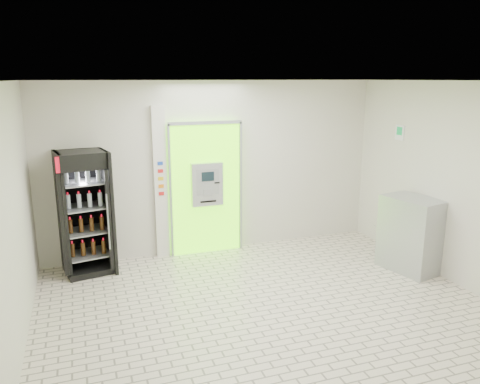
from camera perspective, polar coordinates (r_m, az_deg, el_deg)
name	(u,v)px	position (r m, az deg, el deg)	size (l,w,h in m)	color
ground	(268,310)	(6.49, 3.45, -14.15)	(6.00, 6.00, 0.00)	beige
room_shell	(270,176)	(5.86, 3.71, 1.98)	(6.00, 6.00, 6.00)	beige
atm_assembly	(206,188)	(8.18, -4.21, 0.54)	(1.30, 0.24, 2.33)	#6CFF0C
pillar	(160,183)	(8.03, -9.67, 1.07)	(0.22, 0.11, 2.60)	silver
beverage_cooler	(86,215)	(7.75, -18.31, -2.67)	(0.85, 0.80, 1.95)	black
steel_cabinet	(411,234)	(8.00, 20.14, -4.84)	(0.81, 1.02, 1.20)	#A4A7AC
exit_sign	(400,133)	(8.53, 18.90, 6.87)	(0.02, 0.22, 0.26)	white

